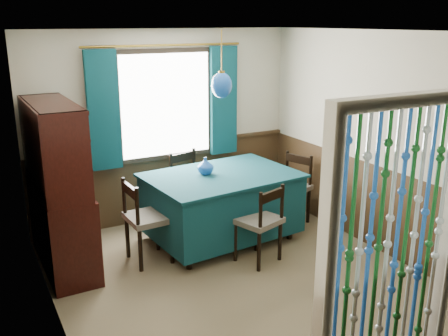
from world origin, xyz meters
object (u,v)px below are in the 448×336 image
chair_far (191,185)px  bowl_shelf (66,161)px  dining_table (222,203)px  sideboard (60,212)px  vase_table (205,167)px  chair_right (291,187)px  pendant_lamp (222,85)px  chair_left (146,219)px  vase_sideboard (58,171)px  chair_near (260,222)px

chair_far → bowl_shelf: size_ratio=4.45×
dining_table → sideboard: 1.86m
vase_table → bowl_shelf: 1.66m
bowl_shelf → chair_far: bearing=25.1°
chair_far → vase_table: bearing=68.4°
vase_table → chair_right: bearing=-1.7°
vase_table → pendant_lamp: bearing=-31.5°
chair_left → vase_table: 0.96m
vase_sideboard → pendant_lamp: bearing=-16.3°
vase_sideboard → sideboard: bearing=-101.7°
vase_sideboard → chair_far: bearing=7.2°
chair_left → pendant_lamp: 1.72m
pendant_lamp → vase_sideboard: 2.06m
pendant_lamp → chair_near: bearing=-82.0°
dining_table → sideboard: bearing=167.9°
vase_table → chair_near: bearing=-72.0°
chair_near → chair_right: chair_right is taller
chair_near → vase_table: (-0.26, 0.81, 0.46)m
chair_right → bowl_shelf: bowl_shelf is taller
chair_far → vase_sideboard: vase_sideboard is taller
chair_left → chair_right: 2.08m
chair_right → pendant_lamp: pendant_lamp is taller
chair_near → sideboard: 2.16m
dining_table → pendant_lamp: pendant_lamp is taller
pendant_lamp → vase_sideboard: bearing=163.7°
chair_right → vase_table: 1.31m
vase_sideboard → bowl_shelf: bearing=-90.0°
chair_near → chair_right: (0.97, 0.78, 0.01)m
chair_left → bowl_shelf: 1.08m
chair_right → pendant_lamp: size_ratio=1.22×
sideboard → pendant_lamp: size_ratio=2.40×
dining_table → chair_near: (0.10, -0.71, -0.00)m
chair_near → chair_far: bearing=79.2°
pendant_lamp → vase_table: 0.98m
chair_right → pendant_lamp: (-1.07, -0.06, 1.41)m
pendant_lamp → bowl_shelf: (-1.78, -0.06, -0.64)m
chair_near → vase_table: vase_table is taller
chair_near → sideboard: sideboard is taller
chair_far → pendant_lamp: bearing=82.3°
chair_far → chair_right: bearing=135.9°
chair_near → vase_table: 0.97m
dining_table → chair_near: chair_near is taller
bowl_shelf → pendant_lamp: bearing=2.0°
chair_right → vase_table: bearing=69.1°
dining_table → chair_left: chair_left is taller
chair_right → bowl_shelf: size_ratio=4.35×
pendant_lamp → vase_sideboard: pendant_lamp is taller
vase_sideboard → chair_right: bearing=-9.1°
dining_table → chair_near: 0.72m
chair_right → chair_left: bearing=75.5°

